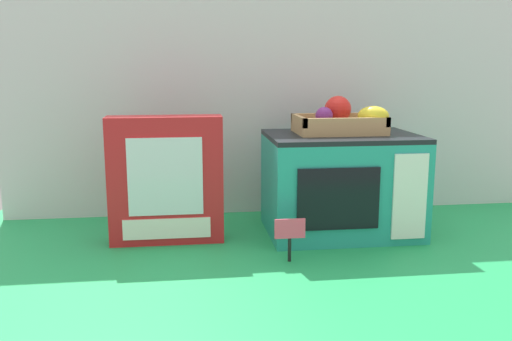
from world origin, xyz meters
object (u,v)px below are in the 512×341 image
food_groups_crate (342,121)px  cookie_set_box (166,180)px  toy_microwave (341,184)px  price_sign (290,233)px

food_groups_crate → cookie_set_box: food_groups_crate is taller
toy_microwave → price_sign: size_ratio=3.86×
food_groups_crate → cookie_set_box: 0.48m
toy_microwave → cookie_set_box: bearing=-177.4°
toy_microwave → cookie_set_box: (-0.45, -0.02, 0.03)m
toy_microwave → food_groups_crate: bearing=79.2°
cookie_set_box → price_sign: (0.28, -0.18, -0.09)m
food_groups_crate → cookie_set_box: size_ratio=0.75×
toy_microwave → price_sign: toy_microwave is taller
cookie_set_box → toy_microwave: bearing=2.6°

